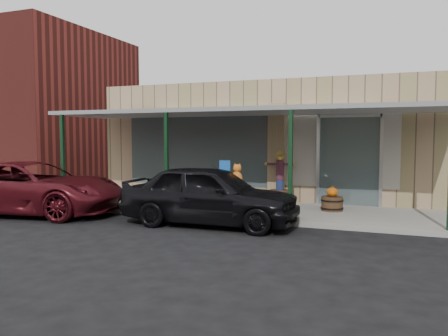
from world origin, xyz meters
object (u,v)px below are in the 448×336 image
at_px(handicap_sign, 225,179).
at_px(car_maroon, 32,188).
at_px(parked_sedan, 210,195).
at_px(barrel_pumpkin, 332,202).
at_px(barrel_scarecrow, 280,186).

height_order(handicap_sign, car_maroon, handicap_sign).
height_order(parked_sedan, car_maroon, parked_sedan).
height_order(barrel_pumpkin, handicap_sign, handicap_sign).
relative_size(handicap_sign, parked_sedan, 0.32).
height_order(barrel_scarecrow, parked_sedan, barrel_scarecrow).
bearing_deg(car_maroon, handicap_sign, -85.69).
relative_size(barrel_pumpkin, parked_sedan, 0.16).
bearing_deg(handicap_sign, barrel_scarecrow, 53.44).
bearing_deg(car_maroon, parked_sedan, -96.10).
relative_size(barrel_pumpkin, handicap_sign, 0.49).
bearing_deg(handicap_sign, parked_sedan, -101.85).
distance_m(barrel_pumpkin, handicap_sign, 3.22).
xyz_separation_m(barrel_scarecrow, parked_sedan, (-1.07, -3.28, 0.07)).
height_order(barrel_pumpkin, parked_sedan, parked_sedan).
height_order(handicap_sign, parked_sedan, handicap_sign).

